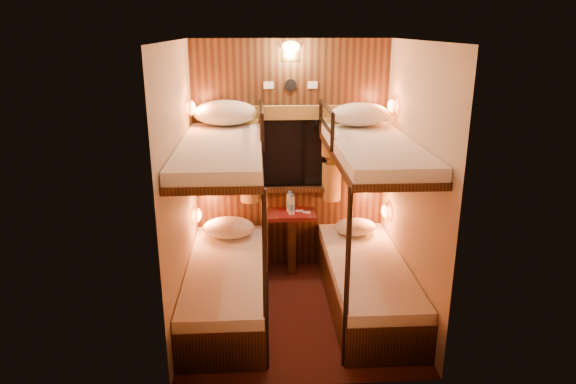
{
  "coord_description": "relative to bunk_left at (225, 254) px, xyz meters",
  "views": [
    {
      "loc": [
        -0.33,
        -4.18,
        2.5
      ],
      "look_at": [
        -0.08,
        0.15,
        1.1
      ],
      "focal_mm": 32.0,
      "sensor_mm": 36.0,
      "label": 1
    }
  ],
  "objects": [
    {
      "name": "wall_back",
      "position": [
        0.65,
        0.98,
        0.64
      ],
      "size": [
        2.4,
        0.0,
        2.4
      ],
      "primitive_type": "plane",
      "rotation": [
        1.57,
        0.0,
        0.0
      ],
      "color": "#C6B293",
      "rests_on": "floor"
    },
    {
      "name": "back_panel",
      "position": [
        0.65,
        0.97,
        0.64
      ],
      "size": [
        2.0,
        0.03,
        2.4
      ],
      "primitive_type": "cube",
      "color": "black",
      "rests_on": "floor"
    },
    {
      "name": "ceiling",
      "position": [
        0.65,
        -0.07,
        1.84
      ],
      "size": [
        2.1,
        2.1,
        0.0
      ],
      "primitive_type": "plane",
      "rotation": [
        3.14,
        0.0,
        0.0
      ],
      "color": "silver",
      "rests_on": "wall_back"
    },
    {
      "name": "wall_front",
      "position": [
        0.65,
        -1.12,
        0.64
      ],
      "size": [
        2.4,
        0.0,
        2.4
      ],
      "primitive_type": "plane",
      "rotation": [
        -1.57,
        0.0,
        0.0
      ],
      "color": "#C6B293",
      "rests_on": "floor"
    },
    {
      "name": "bunk_left",
      "position": [
        0.0,
        0.0,
        0.0
      ],
      "size": [
        0.72,
        1.9,
        1.82
      ],
      "color": "black",
      "rests_on": "floor"
    },
    {
      "name": "pillow_upper_right",
      "position": [
        1.3,
        0.64,
        1.14
      ],
      "size": [
        0.57,
        0.41,
        0.22
      ],
      "primitive_type": "ellipsoid",
      "color": "silver",
      "rests_on": "bunk_right"
    },
    {
      "name": "bunk_right",
      "position": [
        1.3,
        0.0,
        0.0
      ],
      "size": [
        0.72,
        1.9,
        1.82
      ],
      "color": "black",
      "rests_on": "floor"
    },
    {
      "name": "floor",
      "position": [
        0.65,
        -0.07,
        -0.56
      ],
      "size": [
        2.1,
        2.1,
        0.0
      ],
      "primitive_type": "plane",
      "color": "#380F10",
      "rests_on": "ground"
    },
    {
      "name": "bottle_right",
      "position": [
        0.63,
        0.81,
        0.19
      ],
      "size": [
        0.07,
        0.07,
        0.23
      ],
      "rotation": [
        0.0,
        0.0,
        -0.32
      ],
      "color": "#99BFE5",
      "rests_on": "table"
    },
    {
      "name": "wall_left",
      "position": [
        -0.35,
        -0.07,
        0.64
      ],
      "size": [
        0.0,
        2.4,
        2.4
      ],
      "primitive_type": "plane",
      "rotation": [
        1.57,
        0.0,
        1.57
      ],
      "color": "#C6B293",
      "rests_on": "floor"
    },
    {
      "name": "back_fixtures",
      "position": [
        0.65,
        0.93,
        1.69
      ],
      "size": [
        0.54,
        0.09,
        0.48
      ],
      "color": "black",
      "rests_on": "back_panel"
    },
    {
      "name": "pillow_upper_left",
      "position": [
        -0.0,
        0.75,
        1.15
      ],
      "size": [
        0.62,
        0.44,
        0.24
      ],
      "primitive_type": "ellipsoid",
      "color": "silver",
      "rests_on": "bunk_left"
    },
    {
      "name": "curtains",
      "position": [
        0.65,
        0.9,
        0.71
      ],
      "size": [
        1.1,
        0.22,
        1.0
      ],
      "color": "brown",
      "rests_on": "back_panel"
    },
    {
      "name": "wall_right",
      "position": [
        1.65,
        -0.07,
        0.64
      ],
      "size": [
        0.0,
        2.4,
        2.4
      ],
      "primitive_type": "plane",
      "rotation": [
        1.57,
        0.0,
        -1.57
      ],
      "color": "#C6B293",
      "rests_on": "floor"
    },
    {
      "name": "pillow_lower_left",
      "position": [
        -0.0,
        0.63,
        0.0
      ],
      "size": [
        0.52,
        0.37,
        0.21
      ],
      "primitive_type": "ellipsoid",
      "color": "silver",
      "rests_on": "bunk_left"
    },
    {
      "name": "table",
      "position": [
        0.65,
        0.78,
        -0.14
      ],
      "size": [
        0.5,
        0.34,
        0.66
      ],
      "color": "#511612",
      "rests_on": "floor"
    },
    {
      "name": "pillow_lower_right",
      "position": [
        1.3,
        0.62,
        -0.02
      ],
      "size": [
        0.43,
        0.3,
        0.17
      ],
      "primitive_type": "ellipsoid",
      "color": "silver",
      "rests_on": "bunk_right"
    },
    {
      "name": "bottle_left",
      "position": [
        0.64,
        0.72,
        0.19
      ],
      "size": [
        0.07,
        0.07,
        0.23
      ],
      "rotation": [
        0.0,
        0.0,
        0.19
      ],
      "color": "#99BFE5",
      "rests_on": "table"
    },
    {
      "name": "sachet_a",
      "position": [
        0.74,
        0.82,
        0.09
      ],
      "size": [
        0.08,
        0.06,
        0.01
      ],
      "primitive_type": "cube",
      "rotation": [
        0.0,
        0.0,
        -0.0
      ],
      "color": "silver",
      "rests_on": "table"
    },
    {
      "name": "reading_lamps",
      "position": [
        0.65,
        0.63,
        0.68
      ],
      "size": [
        2.0,
        0.2,
        1.25
      ],
      "color": "orange",
      "rests_on": "wall_left"
    },
    {
      "name": "window",
      "position": [
        0.65,
        0.94,
        0.62
      ],
      "size": [
        1.0,
        0.12,
        0.79
      ],
      "color": "black",
      "rests_on": "back_panel"
    },
    {
      "name": "sachet_b",
      "position": [
        0.81,
        0.78,
        0.09
      ],
      "size": [
        0.08,
        0.06,
        0.01
      ],
      "primitive_type": "cube",
      "rotation": [
        0.0,
        0.0,
        0.01
      ],
      "color": "silver",
      "rests_on": "table"
    }
  ]
}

